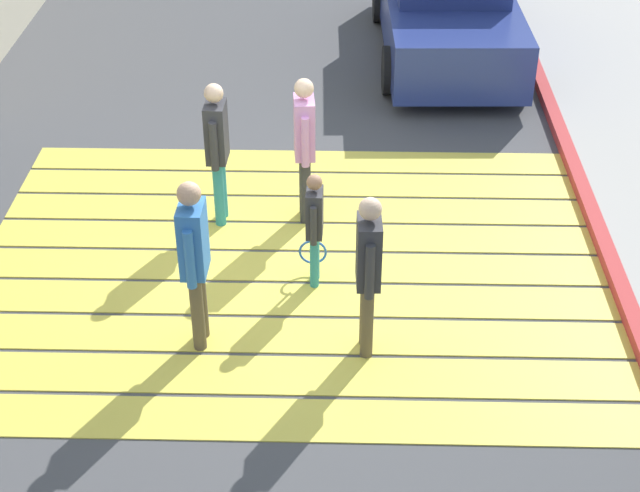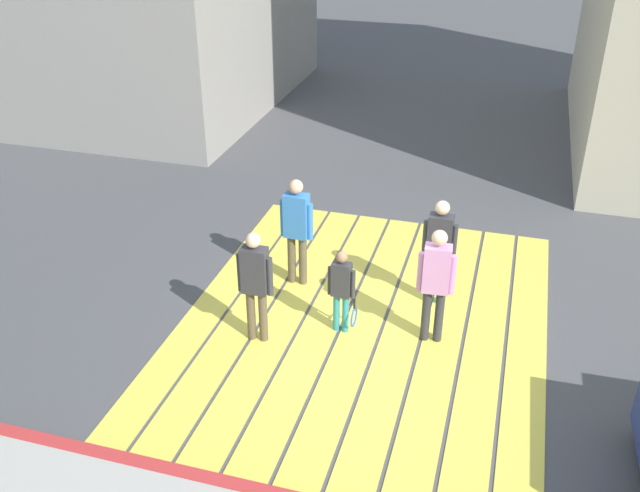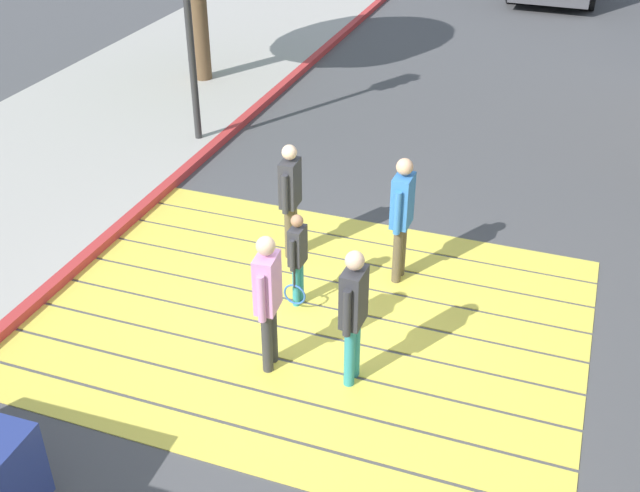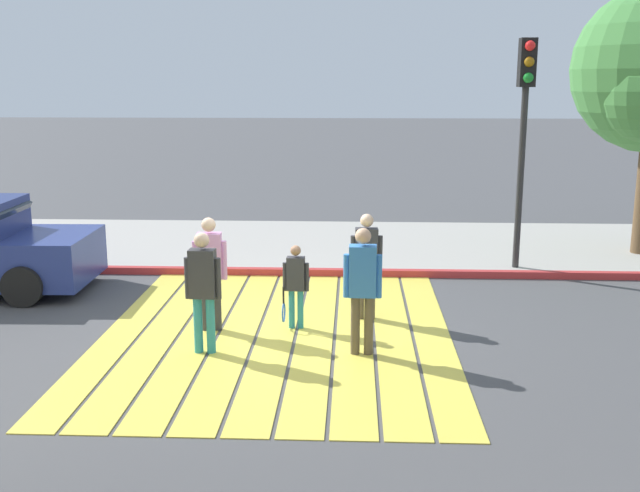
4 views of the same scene
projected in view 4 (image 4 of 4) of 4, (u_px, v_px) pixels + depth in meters
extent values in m
plane|color=#4C4C4F|center=(277.00, 334.00, 10.66)|extent=(120.00, 120.00, 0.00)
cube|color=#EAD64C|center=(124.00, 331.00, 10.75)|extent=(6.40, 0.50, 0.01)
cube|color=#EAD64C|center=(162.00, 332.00, 10.73)|extent=(6.40, 0.50, 0.01)
cube|color=#EAD64C|center=(200.00, 332.00, 10.70)|extent=(6.40, 0.50, 0.01)
cube|color=#EAD64C|center=(238.00, 333.00, 10.68)|extent=(6.40, 0.50, 0.01)
cube|color=#EAD64C|center=(277.00, 333.00, 10.66)|extent=(6.40, 0.50, 0.01)
cube|color=#EAD64C|center=(315.00, 334.00, 10.63)|extent=(6.40, 0.50, 0.01)
cube|color=#EAD64C|center=(354.00, 335.00, 10.61)|extent=(6.40, 0.50, 0.01)
cube|color=#EAD64C|center=(393.00, 335.00, 10.58)|extent=(6.40, 0.50, 0.01)
cube|color=#EAD64C|center=(432.00, 336.00, 10.56)|extent=(6.40, 0.50, 0.01)
cube|color=#ADA8A0|center=(303.00, 245.00, 16.10)|extent=(4.80, 40.00, 0.12)
cube|color=#BC3333|center=(295.00, 272.00, 13.81)|extent=(0.16, 40.00, 0.13)
cube|color=#1E2833|center=(7.00, 221.00, 12.57)|extent=(1.48, 0.37, 0.49)
cylinder|color=black|center=(23.00, 286.00, 11.89)|extent=(0.24, 0.67, 0.66)
cylinder|color=black|center=(62.00, 260.00, 13.61)|extent=(0.24, 0.67, 0.66)
cylinder|color=#2D2D2D|center=(520.00, 183.00, 13.62)|extent=(0.12, 0.12, 3.40)
cube|color=black|center=(527.00, 63.00, 13.16)|extent=(0.28, 0.28, 0.84)
sphere|color=#FF2323|center=(530.00, 46.00, 12.94)|extent=(0.18, 0.18, 0.18)
sphere|color=#956310|center=(529.00, 62.00, 13.00)|extent=(0.18, 0.18, 0.18)
sphere|color=#188429|center=(528.00, 78.00, 13.06)|extent=(0.18, 0.18, 0.18)
cylinder|color=brown|center=(371.00, 295.00, 11.24)|extent=(0.11, 0.11, 0.76)
cylinder|color=brown|center=(360.00, 295.00, 11.24)|extent=(0.11, 0.11, 0.76)
cube|color=#333338|center=(367.00, 249.00, 11.09)|extent=(0.22, 0.34, 0.63)
sphere|color=beige|center=(367.00, 221.00, 10.99)|extent=(0.20, 0.20, 0.20)
cylinder|color=#333338|center=(380.00, 254.00, 11.10)|extent=(0.08, 0.08, 0.54)
cylinder|color=#333338|center=(353.00, 254.00, 11.10)|extent=(0.08, 0.08, 0.54)
cylinder|color=#333338|center=(217.00, 304.00, 10.72)|extent=(0.12, 0.12, 0.78)
cylinder|color=#333338|center=(205.00, 305.00, 10.72)|extent=(0.12, 0.12, 0.78)
cube|color=#D18CC6|center=(210.00, 256.00, 10.56)|extent=(0.24, 0.36, 0.65)
sphere|color=beige|center=(209.00, 225.00, 10.47)|extent=(0.20, 0.20, 0.20)
cylinder|color=#D18CC6|center=(224.00, 260.00, 10.59)|extent=(0.08, 0.08, 0.55)
cylinder|color=#D18CC6|center=(195.00, 260.00, 10.57)|extent=(0.08, 0.08, 0.55)
cylinder|color=brown|center=(369.00, 326.00, 9.77)|extent=(0.12, 0.12, 0.80)
cylinder|color=brown|center=(355.00, 325.00, 9.78)|extent=(0.12, 0.12, 0.80)
cube|color=#3372BF|center=(363.00, 271.00, 9.61)|extent=(0.23, 0.36, 0.67)
sphere|color=tan|center=(363.00, 236.00, 9.51)|extent=(0.21, 0.21, 0.21)
cylinder|color=#3372BF|center=(379.00, 276.00, 9.61)|extent=(0.09, 0.09, 0.57)
cylinder|color=#3372BF|center=(347.00, 276.00, 9.64)|extent=(0.09, 0.09, 0.57)
cylinder|color=teal|center=(211.00, 326.00, 9.82)|extent=(0.12, 0.12, 0.77)
cylinder|color=teal|center=(198.00, 325.00, 9.84)|extent=(0.12, 0.12, 0.77)
cube|color=#333338|center=(203.00, 274.00, 9.68)|extent=(0.22, 0.34, 0.64)
sphere|color=beige|center=(201.00, 240.00, 9.58)|extent=(0.20, 0.20, 0.20)
cylinder|color=#333338|center=(218.00, 279.00, 9.68)|extent=(0.08, 0.08, 0.54)
cylinder|color=#333338|center=(188.00, 278.00, 9.71)|extent=(0.08, 0.08, 0.54)
cylinder|color=teal|center=(300.00, 309.00, 10.82)|extent=(0.09, 0.09, 0.58)
cylinder|color=teal|center=(292.00, 309.00, 10.83)|extent=(0.09, 0.09, 0.58)
cube|color=#333338|center=(296.00, 274.00, 10.71)|extent=(0.17, 0.26, 0.48)
sphere|color=#9E7051|center=(296.00, 251.00, 10.64)|extent=(0.15, 0.15, 0.15)
cylinder|color=#333338|center=(307.00, 277.00, 10.71)|extent=(0.06, 0.06, 0.41)
cylinder|color=#333338|center=(285.00, 277.00, 10.73)|extent=(0.06, 0.06, 0.41)
cylinder|color=black|center=(283.00, 296.00, 10.77)|extent=(0.03, 0.03, 0.28)
torus|color=blue|center=(284.00, 313.00, 10.82)|extent=(0.28, 0.03, 0.28)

